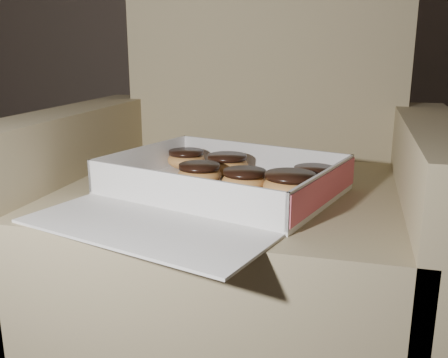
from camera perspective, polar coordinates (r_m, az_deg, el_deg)
armchair at (r=1.22m, az=1.87°, el=-5.62°), size 0.95×0.80×0.99m
bakery_box at (r=1.00m, az=-1.23°, el=-1.36°), size 0.57×0.62×0.07m
donut_a at (r=1.21m, az=-4.34°, el=2.31°), size 0.09×0.09×0.04m
donut_b at (r=1.01m, az=2.36°, el=-0.15°), size 0.09×0.09×0.05m
donut_c at (r=1.14m, az=0.38°, el=1.71°), size 0.10×0.10×0.05m
donut_d at (r=1.05m, az=10.31°, el=0.19°), size 0.09×0.09×0.05m
donut_e at (r=0.97m, az=7.54°, el=-0.71°), size 0.11×0.11×0.05m
donut_f at (r=1.06m, az=-2.83°, el=0.57°), size 0.09×0.09×0.05m
crumb_a at (r=1.03m, az=-7.32°, el=-1.17°), size 0.01×0.01×0.00m
crumb_b at (r=0.89m, az=8.32°, el=-3.97°), size 0.01×0.01×0.00m
crumb_c at (r=1.01m, az=-1.14°, el=-1.44°), size 0.01×0.01×0.00m
crumb_d at (r=0.86m, az=3.08°, el=-4.55°), size 0.01×0.01×0.00m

